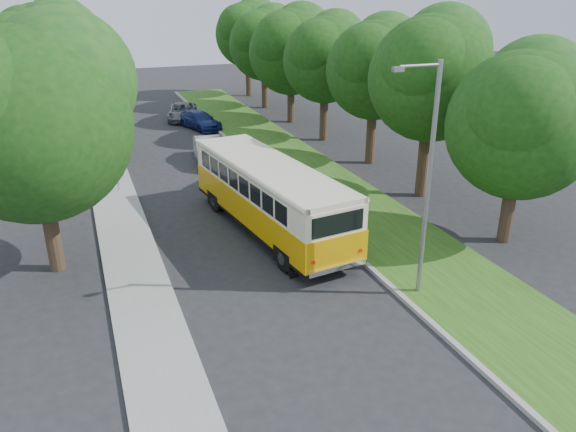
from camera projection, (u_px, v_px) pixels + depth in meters
name	position (u px, v px, depth m)	size (l,w,h in m)	color
ground	(278.00, 282.00, 20.45)	(120.00, 120.00, 0.00)	#242426
curb	(314.00, 218.00, 25.93)	(0.20, 70.00, 0.15)	gray
grass_verge	(360.00, 211.00, 26.71)	(4.50, 70.00, 0.13)	#275216
sidewalk	(128.00, 246.00, 23.16)	(2.20, 70.00, 0.12)	gray
treeline	(226.00, 57.00, 34.76)	(24.27, 41.91, 9.46)	#332319
lamppost_near	(427.00, 176.00, 18.02)	(1.71, 0.16, 8.00)	gray
lamppost_far	(100.00, 100.00, 31.15)	(1.71, 0.16, 7.50)	gray
warning_sign	(115.00, 161.00, 28.66)	(0.56, 0.10, 2.50)	gray
vintage_bus	(270.00, 198.00, 24.02)	(2.74, 10.64, 3.16)	#DC9906
car_silver	(250.00, 193.00, 27.22)	(1.63, 4.05, 1.38)	#B2B2B7
car_white	(209.00, 150.00, 34.09)	(1.55, 4.45, 1.47)	silver
car_blue	(200.00, 120.00, 42.10)	(1.76, 4.32, 1.25)	navy
car_grey	(183.00, 112.00, 44.86)	(2.16, 4.69, 1.30)	slate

